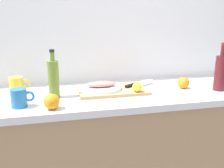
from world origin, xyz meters
TOP-DOWN VIEW (x-y plane):
  - back_wall at (0.00, 0.33)m, footprint 3.20×0.05m
  - kitchen_counter at (0.00, 0.00)m, footprint 2.00×0.60m
  - cutting_board at (-0.11, 0.02)m, footprint 0.44×0.28m
  - white_plate at (-0.18, 0.02)m, footprint 0.26×0.26m
  - fish_fillet at (-0.18, 0.02)m, footprint 0.19×0.08m
  - chef_knife at (0.07, 0.07)m, footprint 0.26×0.19m
  - lemon_0 at (0.02, -0.09)m, footprint 0.06×0.06m
  - olive_oil_bottle at (-0.48, -0.02)m, footprint 0.06×0.06m
  - wine_bottle at (0.59, -0.11)m, footprint 0.07×0.07m
  - coffee_mug_1 at (-0.71, 0.13)m, footprint 0.13×0.09m
  - coffee_mug_2 at (-0.65, -0.15)m, footprint 0.12×0.08m
  - orange_0 at (0.38, -0.02)m, footprint 0.08×0.08m
  - orange_1 at (-0.49, -0.23)m, footprint 0.08×0.08m

SIDE VIEW (x-z plane):
  - kitchen_counter at x=0.00m, z-range 0.00..0.90m
  - cutting_board at x=-0.11m, z-range 0.90..0.92m
  - white_plate at x=-0.18m, z-range 0.92..0.93m
  - chef_knife at x=0.07m, z-range 0.92..0.94m
  - orange_0 at x=0.38m, z-range 0.90..0.98m
  - orange_1 at x=-0.49m, z-range 0.90..0.98m
  - lemon_0 at x=0.02m, z-range 0.92..0.98m
  - coffee_mug_2 at x=-0.65m, z-range 0.90..1.00m
  - coffee_mug_1 at x=-0.71m, z-range 0.90..1.00m
  - fish_fillet at x=-0.18m, z-range 0.94..0.97m
  - olive_oil_bottle at x=-0.48m, z-range 0.87..1.16m
  - wine_bottle at x=0.59m, z-range 0.87..1.18m
  - back_wall at x=0.00m, z-range 0.00..2.50m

